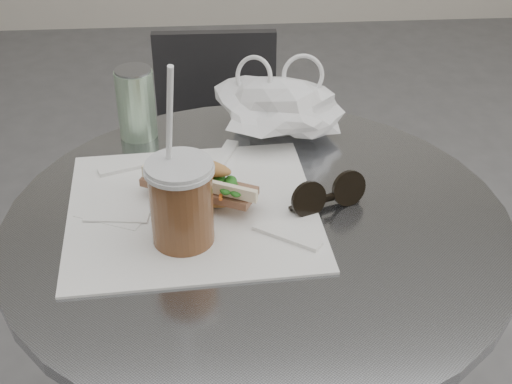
{
  "coord_description": "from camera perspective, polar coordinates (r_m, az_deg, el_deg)",
  "views": [
    {
      "loc": [
        -0.06,
        -0.66,
        1.36
      ],
      "look_at": [
        -0.0,
        0.2,
        0.79
      ],
      "focal_mm": 50.0,
      "sensor_mm": 36.0,
      "label": 1
    }
  ],
  "objects": [
    {
      "name": "sandwich_paper",
      "position": [
        1.08,
        -5.09,
        -1.4
      ],
      "size": [
        0.4,
        0.38,
        0.0
      ],
      "primitive_type": "cube",
      "rotation": [
        0.0,
        0.0,
        0.06
      ],
      "color": "white",
      "rests_on": "cafe_table"
    },
    {
      "name": "cafe_table",
      "position": [
        1.24,
        0.09,
        -12.43
      ],
      "size": [
        0.76,
        0.76,
        0.74
      ],
      "color": "slate",
      "rests_on": "ground"
    },
    {
      "name": "plastic_bag",
      "position": [
        1.25,
        1.84,
        6.6
      ],
      "size": [
        0.25,
        0.22,
        0.1
      ],
      "primitive_type": null,
      "rotation": [
        0.0,
        0.0,
        -0.32
      ],
      "color": "white",
      "rests_on": "cafe_table"
    },
    {
      "name": "chair_far",
      "position": [
        1.83,
        -2.97,
        -0.79
      ],
      "size": [
        0.39,
        0.39,
        0.73
      ],
      "rotation": [
        0.0,
        0.0,
        3.12
      ],
      "color": "#302F32",
      "rests_on": "ground"
    },
    {
      "name": "drink_can",
      "position": [
        1.27,
        -9.57,
        7.01
      ],
      "size": [
        0.07,
        0.07,
        0.13
      ],
      "color": "#528D56",
      "rests_on": "cafe_table"
    },
    {
      "name": "iced_coffee",
      "position": [
        0.99,
        -6.0,
        -0.81
      ],
      "size": [
        0.1,
        0.1,
        0.28
      ],
      "color": "brown",
      "rests_on": "cafe_table"
    },
    {
      "name": "napkin_stack",
      "position": [
        1.11,
        -10.72,
        -1.03
      ],
      "size": [
        0.14,
        0.14,
        0.01
      ],
      "color": "white",
      "rests_on": "cafe_table"
    },
    {
      "name": "sunglasses",
      "position": [
        1.08,
        5.77,
        -0.3
      ],
      "size": [
        0.12,
        0.07,
        0.06
      ],
      "rotation": [
        0.0,
        0.0,
        0.38
      ],
      "color": "black",
      "rests_on": "cafe_table"
    },
    {
      "name": "banh_mi",
      "position": [
        1.08,
        -4.6,
        0.77
      ],
      "size": [
        0.23,
        0.17,
        0.07
      ],
      "rotation": [
        0.0,
        0.0,
        -0.46
      ],
      "color": "#A66E3E",
      "rests_on": "sandwich_paper"
    }
  ]
}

